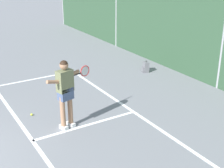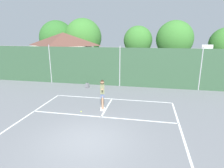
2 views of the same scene
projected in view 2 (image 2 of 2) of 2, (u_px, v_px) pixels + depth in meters
ground_plane at (87, 141)px, 8.04m from camera, size 120.00×120.00×0.00m
court_markings at (91, 133)px, 8.66m from camera, size 8.30×11.10×0.01m
chainlink_fence at (120, 67)px, 16.14m from camera, size 26.09×0.09×3.49m
basketball_hoop at (206, 59)px, 16.39m from camera, size 0.90×0.67×3.55m
clubhouse_building at (64, 52)px, 22.04m from camera, size 6.44×5.16×4.61m
treeline_backdrop at (117, 39)px, 23.71m from camera, size 25.07×4.32×6.40m
tennis_player at (102, 92)px, 11.10m from camera, size 0.49×1.38×1.85m
tennis_ball at (81, 112)px, 11.02m from camera, size 0.07×0.07×0.07m
backpack_grey at (87, 86)px, 15.97m from camera, size 0.32×0.31×0.46m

